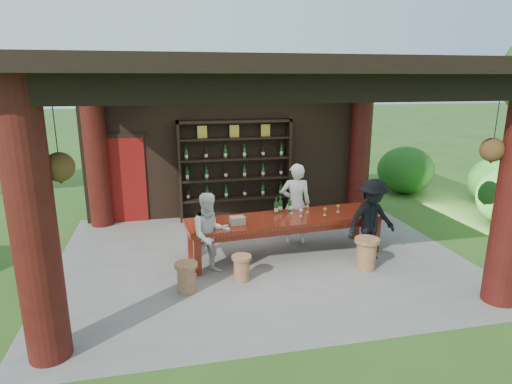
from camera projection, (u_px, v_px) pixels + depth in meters
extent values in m
plane|color=#2D5119|center=(260.00, 256.00, 8.10)|extent=(90.00, 90.00, 0.00)
cube|color=slate|center=(260.00, 258.00, 8.11)|extent=(7.40, 5.90, 0.10)
cube|color=black|center=(235.00, 147.00, 10.27)|extent=(7.00, 0.18, 3.30)
cube|color=maroon|center=(125.00, 180.00, 9.81)|extent=(0.95, 0.06, 2.00)
cylinder|color=#380C0A|center=(33.00, 227.00, 4.76)|extent=(0.50, 0.50, 3.30)
cylinder|color=#380C0A|center=(96.00, 154.00, 9.44)|extent=(0.50, 0.50, 3.30)
cylinder|color=#380C0A|center=(360.00, 145.00, 10.73)|extent=(0.50, 0.50, 3.30)
cube|color=black|center=(306.00, 87.00, 5.02)|extent=(6.70, 0.35, 0.35)
cube|color=black|center=(64.00, 85.00, 6.64)|extent=(0.30, 5.20, 0.30)
cube|color=black|center=(426.00, 84.00, 7.94)|extent=(0.30, 5.20, 0.30)
cube|color=black|center=(261.00, 70.00, 7.23)|extent=(7.50, 6.00, 0.20)
cylinder|color=black|center=(56.00, 137.00, 4.76)|extent=(0.01, 0.01, 0.75)
cone|color=black|center=(61.00, 176.00, 4.88)|extent=(0.32, 0.32, 0.18)
sphere|color=#1E5919|center=(60.00, 167.00, 4.85)|extent=(0.34, 0.34, 0.34)
cylinder|color=black|center=(496.00, 125.00, 5.93)|extent=(0.01, 0.01, 0.75)
cone|color=black|center=(491.00, 157.00, 6.05)|extent=(0.32, 0.32, 0.18)
sphere|color=#1E5919|center=(493.00, 150.00, 6.02)|extent=(0.34, 0.34, 0.34)
cube|color=#5E200D|center=(285.00, 219.00, 7.98)|extent=(3.76, 1.26, 0.08)
cube|color=#5E200D|center=(285.00, 224.00, 8.01)|extent=(3.55, 1.09, 0.12)
cube|color=#5E200D|center=(197.00, 256.00, 7.24)|extent=(0.13, 0.13, 0.67)
cube|color=#5E200D|center=(376.00, 235.00, 8.22)|extent=(0.13, 0.13, 0.67)
cube|color=#5E200D|center=(191.00, 241.00, 7.93)|extent=(0.13, 0.13, 0.67)
cube|color=#5E200D|center=(356.00, 223.00, 8.91)|extent=(0.13, 0.13, 0.67)
cylinder|color=brown|center=(242.00, 270.00, 7.07)|extent=(0.26, 0.26, 0.38)
cylinder|color=brown|center=(241.00, 257.00, 7.02)|extent=(0.33, 0.33, 0.05)
cylinder|color=brown|center=(366.00, 256.00, 7.49)|extent=(0.34, 0.34, 0.50)
cylinder|color=brown|center=(367.00, 240.00, 7.42)|extent=(0.43, 0.43, 0.07)
cylinder|color=brown|center=(187.00, 279.00, 6.70)|extent=(0.29, 0.29, 0.42)
cylinder|color=brown|center=(186.00, 265.00, 6.63)|extent=(0.36, 0.36, 0.06)
imported|color=silver|center=(296.00, 204.00, 8.58)|extent=(0.67, 0.51, 1.64)
imported|color=silver|center=(210.00, 234.00, 7.19)|extent=(0.79, 0.67, 1.43)
imported|color=black|center=(372.00, 220.00, 7.78)|extent=(1.07, 0.73, 1.52)
cube|color=#BF6672|center=(237.00, 220.00, 7.56)|extent=(0.27, 0.20, 0.14)
ellipsoid|color=#194C14|center=(405.00, 173.00, 12.45)|extent=(1.60, 1.60, 1.36)
ellipsoid|color=#194C14|center=(497.00, 185.00, 11.32)|extent=(1.47, 1.47, 1.25)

